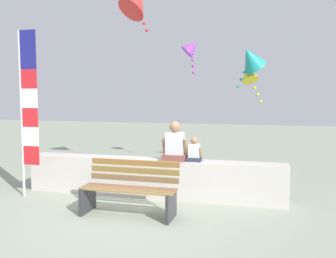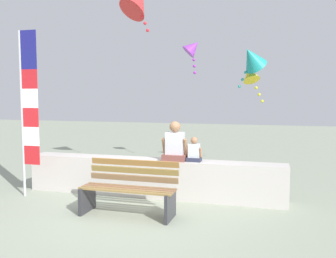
{
  "view_description": "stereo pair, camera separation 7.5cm",
  "coord_description": "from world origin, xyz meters",
  "px_view_note": "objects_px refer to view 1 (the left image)",
  "views": [
    {
      "loc": [
        2.15,
        -5.54,
        1.98
      ],
      "look_at": [
        0.33,
        1.24,
        1.34
      ],
      "focal_mm": 39.25,
      "sensor_mm": 36.0,
      "label": 1
    },
    {
      "loc": [
        2.22,
        -5.52,
        1.98
      ],
      "look_at": [
        0.33,
        1.24,
        1.34
      ],
      "focal_mm": 39.25,
      "sensor_mm": 36.0,
      "label": 2
    }
  ],
  "objects_px": {
    "kite_red": "(137,3)",
    "kite_purple": "(192,48)",
    "person_child": "(194,152)",
    "person_adult": "(175,145)",
    "kite_yellow": "(249,75)",
    "park_bench": "(130,190)",
    "flag_banner": "(27,104)",
    "kite_teal": "(250,58)"
  },
  "relations": [
    {
      "from": "kite_red",
      "to": "kite_purple",
      "type": "bearing_deg",
      "value": 51.55
    },
    {
      "from": "person_child",
      "to": "person_adult",
      "type": "bearing_deg",
      "value": -179.94
    },
    {
      "from": "person_adult",
      "to": "kite_yellow",
      "type": "xyz_separation_m",
      "value": [
        1.2,
        3.39,
        1.5
      ]
    },
    {
      "from": "kite_yellow",
      "to": "park_bench",
      "type": "bearing_deg",
      "value": -110.41
    },
    {
      "from": "park_bench",
      "to": "person_child",
      "type": "xyz_separation_m",
      "value": [
        0.86,
        1.15,
        0.5
      ]
    },
    {
      "from": "park_bench",
      "to": "kite_purple",
      "type": "distance_m",
      "value": 5.33
    },
    {
      "from": "kite_purple",
      "to": "kite_yellow",
      "type": "distance_m",
      "value": 1.73
    },
    {
      "from": "person_child",
      "to": "kite_red",
      "type": "height_order",
      "value": "kite_red"
    },
    {
      "from": "park_bench",
      "to": "kite_yellow",
      "type": "relative_size",
      "value": 1.55
    },
    {
      "from": "flag_banner",
      "to": "park_bench",
      "type": "bearing_deg",
      "value": -12.37
    },
    {
      "from": "kite_purple",
      "to": "person_child",
      "type": "bearing_deg",
      "value": -77.74
    },
    {
      "from": "kite_red",
      "to": "kite_teal",
      "type": "bearing_deg",
      "value": 20.7
    },
    {
      "from": "person_adult",
      "to": "person_child",
      "type": "relative_size",
      "value": 1.62
    },
    {
      "from": "park_bench",
      "to": "flag_banner",
      "type": "height_order",
      "value": "flag_banner"
    },
    {
      "from": "kite_red",
      "to": "kite_yellow",
      "type": "distance_m",
      "value": 3.48
    },
    {
      "from": "person_adult",
      "to": "flag_banner",
      "type": "bearing_deg",
      "value": -166.91
    },
    {
      "from": "kite_teal",
      "to": "flag_banner",
      "type": "bearing_deg",
      "value": -138.11
    },
    {
      "from": "park_bench",
      "to": "kite_teal",
      "type": "bearing_deg",
      "value": 67.1
    },
    {
      "from": "person_adult",
      "to": "person_child",
      "type": "height_order",
      "value": "person_adult"
    },
    {
      "from": "kite_red",
      "to": "kite_teal",
      "type": "height_order",
      "value": "kite_red"
    },
    {
      "from": "kite_purple",
      "to": "kite_teal",
      "type": "relative_size",
      "value": 0.9
    },
    {
      "from": "person_child",
      "to": "kite_purple",
      "type": "xyz_separation_m",
      "value": [
        -0.73,
        3.34,
        2.38
      ]
    },
    {
      "from": "park_bench",
      "to": "kite_teal",
      "type": "distance_m",
      "value": 5.13
    },
    {
      "from": "flag_banner",
      "to": "kite_yellow",
      "type": "relative_size",
      "value": 3.12
    },
    {
      "from": "kite_red",
      "to": "kite_yellow",
      "type": "bearing_deg",
      "value": 28.5
    },
    {
      "from": "kite_red",
      "to": "kite_purple",
      "type": "height_order",
      "value": "kite_red"
    },
    {
      "from": "park_bench",
      "to": "person_adult",
      "type": "distance_m",
      "value": 1.39
    },
    {
      "from": "person_adult",
      "to": "person_child",
      "type": "xyz_separation_m",
      "value": [
        0.37,
        0.0,
        -0.11
      ]
    },
    {
      "from": "flag_banner",
      "to": "kite_red",
      "type": "xyz_separation_m",
      "value": [
        1.32,
        2.59,
        2.44
      ]
    },
    {
      "from": "person_adult",
      "to": "kite_purple",
      "type": "distance_m",
      "value": 4.05
    },
    {
      "from": "flag_banner",
      "to": "kite_yellow",
      "type": "distance_m",
      "value": 5.72
    },
    {
      "from": "park_bench",
      "to": "person_child",
      "type": "relative_size",
      "value": 3.43
    },
    {
      "from": "kite_red",
      "to": "kite_yellow",
      "type": "relative_size",
      "value": 1.17
    },
    {
      "from": "flag_banner",
      "to": "kite_red",
      "type": "distance_m",
      "value": 3.8
    },
    {
      "from": "person_child",
      "to": "kite_teal",
      "type": "xyz_separation_m",
      "value": [
        0.88,
        2.97,
        2.02
      ]
    },
    {
      "from": "kite_red",
      "to": "kite_teal",
      "type": "distance_m",
      "value": 3.18
    },
    {
      "from": "kite_teal",
      "to": "kite_yellow",
      "type": "bearing_deg",
      "value": 96.92
    },
    {
      "from": "person_child",
      "to": "kite_red",
      "type": "xyz_separation_m",
      "value": [
        -1.83,
        1.95,
        3.33
      ]
    },
    {
      "from": "person_adult",
      "to": "flag_banner",
      "type": "height_order",
      "value": "flag_banner"
    },
    {
      "from": "park_bench",
      "to": "flag_banner",
      "type": "bearing_deg",
      "value": 167.63
    },
    {
      "from": "person_adult",
      "to": "kite_red",
      "type": "xyz_separation_m",
      "value": [
        -1.46,
        1.95,
        3.22
      ]
    },
    {
      "from": "kite_yellow",
      "to": "kite_teal",
      "type": "distance_m",
      "value": 0.58
    }
  ]
}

